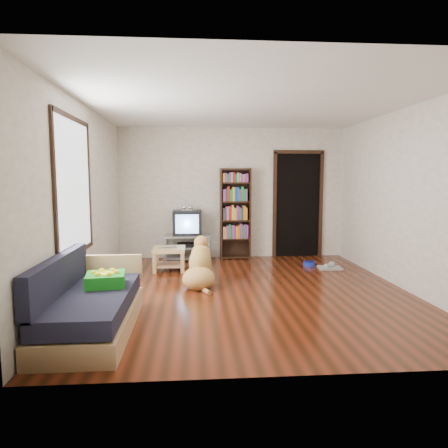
{
  "coord_description": "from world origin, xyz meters",
  "views": [
    {
      "loc": [
        -0.77,
        -5.52,
        1.59
      ],
      "look_at": [
        -0.31,
        0.55,
        0.9
      ],
      "focal_mm": 32.0,
      "sensor_mm": 36.0,
      "label": 1
    }
  ],
  "objects": [
    {
      "name": "green_cushion",
      "position": [
        -1.75,
        -1.14,
        0.49
      ],
      "size": [
        0.47,
        0.47,
        0.14
      ],
      "primitive_type": "cube",
      "rotation": [
        0.0,
        0.0,
        0.15
      ],
      "color": "#1B9725",
      "rests_on": "sofa"
    },
    {
      "name": "bookshelf",
      "position": [
        0.05,
        2.34,
        1.0
      ],
      "size": [
        0.6,
        0.3,
        1.8
      ],
      "color": "black",
      "rests_on": "ground"
    },
    {
      "name": "laptop",
      "position": [
        -1.21,
        1.35,
        0.41
      ],
      "size": [
        0.31,
        0.21,
        0.02
      ],
      "primitive_type": "imported",
      "rotation": [
        0.0,
        0.0,
        0.09
      ],
      "color": "silver",
      "rests_on": "coffee_table"
    },
    {
      "name": "dog_bowl",
      "position": [
        1.34,
        1.53,
        0.04
      ],
      "size": [
        0.22,
        0.22,
        0.08
      ],
      "primitive_type": "cylinder",
      "color": "#16269A",
      "rests_on": "ground"
    },
    {
      "name": "doorway",
      "position": [
        1.35,
        2.48,
        1.12
      ],
      "size": [
        1.03,
        0.05,
        2.19
      ],
      "color": "black",
      "rests_on": "wall_back"
    },
    {
      "name": "wall_left",
      "position": [
        -2.25,
        0.0,
        1.3
      ],
      "size": [
        0.0,
        5.0,
        5.0
      ],
      "primitive_type": "plane",
      "rotation": [
        1.57,
        0.0,
        1.57
      ],
      "color": "silver",
      "rests_on": "ground"
    },
    {
      "name": "ceiling",
      "position": [
        0.0,
        0.0,
        2.6
      ],
      "size": [
        5.0,
        5.0,
        0.0
      ],
      "primitive_type": "plane",
      "rotation": [
        3.14,
        0.0,
        0.0
      ],
      "color": "white",
      "rests_on": "ground"
    },
    {
      "name": "grey_rag",
      "position": [
        1.64,
        1.28,
        0.01
      ],
      "size": [
        0.43,
        0.35,
        0.03
      ],
      "primitive_type": "cube",
      "rotation": [
        0.0,
        0.0,
        -0.08
      ],
      "color": "#9B9B9B",
      "rests_on": "ground"
    },
    {
      "name": "window",
      "position": [
        -2.23,
        -0.5,
        1.5
      ],
      "size": [
        0.03,
        1.46,
        1.7
      ],
      "color": "white",
      "rests_on": "wall_left"
    },
    {
      "name": "crt_tv",
      "position": [
        -0.9,
        2.27,
        0.74
      ],
      "size": [
        0.55,
        0.52,
        0.58
      ],
      "color": "black",
      "rests_on": "tv_stand"
    },
    {
      "name": "tv_stand",
      "position": [
        -0.9,
        2.25,
        0.27
      ],
      "size": [
        0.9,
        0.45,
        0.5
      ],
      "color": "#99999E",
      "rests_on": "ground"
    },
    {
      "name": "wall_back",
      "position": [
        0.0,
        2.5,
        1.3
      ],
      "size": [
        4.5,
        0.0,
        4.5
      ],
      "primitive_type": "plane",
      "rotation": [
        1.57,
        0.0,
        0.0
      ],
      "color": "silver",
      "rests_on": "ground"
    },
    {
      "name": "dog",
      "position": [
        -0.69,
        0.3,
        0.28
      ],
      "size": [
        0.54,
        0.93,
        0.76
      ],
      "color": "tan",
      "rests_on": "ground"
    },
    {
      "name": "wall_right",
      "position": [
        2.25,
        0.0,
        1.3
      ],
      "size": [
        0.0,
        5.0,
        5.0
      ],
      "primitive_type": "plane",
      "rotation": [
        1.57,
        0.0,
        -1.57
      ],
      "color": "silver",
      "rests_on": "ground"
    },
    {
      "name": "ground",
      "position": [
        0.0,
        0.0,
        0.0
      ],
      "size": [
        5.0,
        5.0,
        0.0
      ],
      "primitive_type": "plane",
      "color": "#571F0F",
      "rests_on": "ground"
    },
    {
      "name": "coffee_table",
      "position": [
        -1.21,
        1.38,
        0.28
      ],
      "size": [
        0.55,
        0.55,
        0.4
      ],
      "color": "#D6B76E",
      "rests_on": "ground"
    },
    {
      "name": "wall_front",
      "position": [
        0.0,
        -2.5,
        1.3
      ],
      "size": [
        4.5,
        0.0,
        4.5
      ],
      "primitive_type": "plane",
      "rotation": [
        -1.57,
        0.0,
        0.0
      ],
      "color": "silver",
      "rests_on": "ground"
    },
    {
      "name": "sofa",
      "position": [
        -1.87,
        -1.38,
        0.26
      ],
      "size": [
        0.8,
        1.8,
        0.8
      ],
      "color": "tan",
      "rests_on": "ground"
    }
  ]
}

